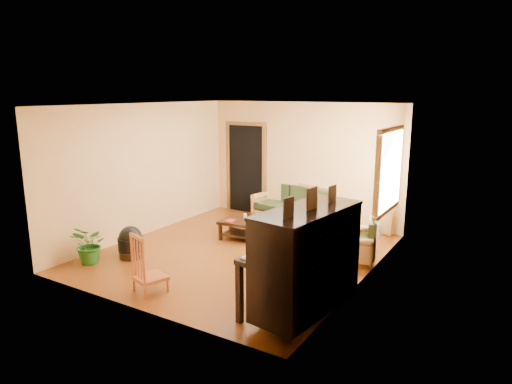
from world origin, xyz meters
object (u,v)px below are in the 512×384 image
Objects in this scene: armchair at (355,239)px; piano at (306,263)px; sofa at (293,205)px; coffee_table at (247,231)px; potted_plant at (90,244)px; red_chair at (150,263)px; ceramic_crock at (375,230)px; footstool at (131,246)px.

piano is (0.11, -2.16, 0.31)m from armchair.
coffee_table is at bearing -85.35° from sofa.
sofa is 4.27m from potted_plant.
potted_plant is (-1.81, -3.87, -0.09)m from sofa.
potted_plant is at bearing -168.85° from piano.
armchair is at bearing 100.54° from piano.
red_chair is at bearing -88.29° from coffee_table.
piano is 3.69m from ceramic_crock.
coffee_table is 3.18m from piano.
piano reaches higher than coffee_table.
ceramic_crock is 5.31m from potted_plant.
piano reaches higher than red_chair.
sofa is at bearing 126.15° from armchair.
sofa is 4.18m from piano.
red_chair is at bearing -115.48° from ceramic_crock.
piano is 2.43× the size of potted_plant.
footstool is at bearing -122.71° from coffee_table.
piano is at bearing 3.47° from potted_plant.
footstool is 1.54m from red_chair.
ceramic_crock is (1.99, 4.17, -0.31)m from red_chair.
footstool is at bearing -99.21° from sofa.
red_chair is (-2.09, -2.69, 0.04)m from armchair.
sofa is 1.21× the size of piano.
piano is 3.86m from potted_plant.
armchair reaches higher than potted_plant.
potted_plant reaches higher than footstool.
armchair is 1.51m from ceramic_crock.
footstool is 0.50× the size of red_chair.
potted_plant is (-1.64, 0.30, -0.11)m from red_chair.
piano reaches higher than footstool.
potted_plant is at bearing -100.92° from sofa.
coffee_table is 3.91× the size of ceramic_crock.
potted_plant is (-1.56, -2.39, 0.14)m from coffee_table.
sofa is at bearing 126.80° from piano.
coffee_table is 2.18m from armchair.
ceramic_crock is (1.82, 0.00, -0.28)m from sofa.
sofa is 4.45× the size of footstool.
footstool is at bearing -177.41° from piano.
armchair is at bearing -86.28° from ceramic_crock.
sofa is 2.44× the size of armchair.
red_chair is (-0.17, -4.17, 0.02)m from sofa.
potted_plant is (-0.37, -0.54, 0.12)m from footstool.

